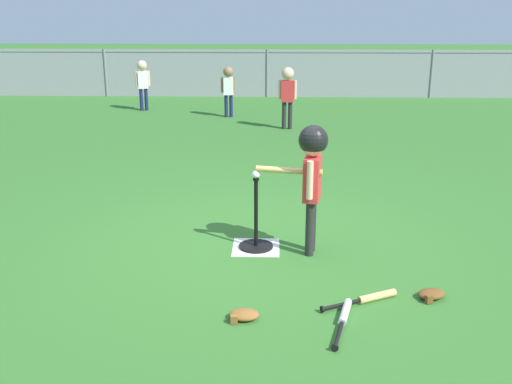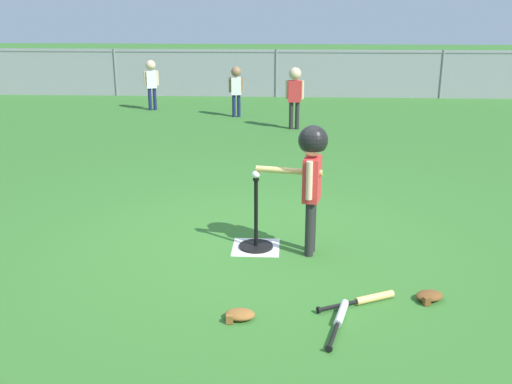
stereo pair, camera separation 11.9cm
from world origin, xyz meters
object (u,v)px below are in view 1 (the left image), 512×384
(fielder_deep_center, at_px, (287,90))
(spare_bat_silver, at_px, (344,317))
(batting_tee, at_px, (256,237))
(glove_by_plate, at_px, (431,294))
(spare_bat_wood, at_px, (370,298))
(glove_near_bats, at_px, (244,315))
(batter_child, at_px, (312,164))
(baseball_on_tee, at_px, (256,174))
(fielder_near_right, at_px, (143,78))
(fielder_deep_right, at_px, (228,85))

(fielder_deep_center, distance_m, spare_bat_silver, 6.94)
(batting_tee, height_order, glove_by_plate, batting_tee)
(spare_bat_wood, bearing_deg, glove_by_plate, 8.04)
(spare_bat_silver, bearing_deg, glove_near_bats, -179.50)
(spare_bat_silver, bearing_deg, batter_child, 98.59)
(baseball_on_tee, bearing_deg, spare_bat_silver, -62.80)
(fielder_near_right, height_order, spare_bat_wood, fielder_near_right)
(fielder_deep_center, distance_m, fielder_near_right, 3.59)
(batting_tee, bearing_deg, fielder_deep_right, 96.55)
(fielder_deep_right, relative_size, spare_bat_wood, 1.63)
(fielder_deep_center, height_order, spare_bat_wood, fielder_deep_center)
(fielder_near_right, xyz_separation_m, glove_near_bats, (2.61, -8.79, -0.65))
(batting_tee, distance_m, glove_near_bats, 1.33)
(spare_bat_wood, bearing_deg, batting_tee, 131.46)
(baseball_on_tee, height_order, spare_bat_silver, baseball_on_tee)
(glove_near_bats, bearing_deg, fielder_near_right, 106.56)
(batting_tee, distance_m, fielder_deep_center, 5.62)
(fielder_deep_right, distance_m, spare_bat_silver, 8.22)
(spare_bat_wood, bearing_deg, glove_near_bats, -162.68)
(fielder_deep_right, height_order, fielder_near_right, fielder_near_right)
(batting_tee, bearing_deg, glove_near_bats, -92.06)
(fielder_near_right, bearing_deg, glove_near_bats, -73.44)
(spare_bat_silver, relative_size, spare_bat_wood, 1.06)
(batting_tee, relative_size, spare_bat_wood, 1.10)
(fielder_deep_right, xyz_separation_m, glove_by_plate, (2.17, -7.71, -0.61))
(baseball_on_tee, distance_m, spare_bat_wood, 1.54)
(fielder_deep_center, bearing_deg, glove_near_bats, -93.63)
(fielder_deep_right, bearing_deg, glove_by_plate, -74.26)
(baseball_on_tee, xyz_separation_m, fielder_near_right, (-2.66, 7.46, -0.04))
(glove_by_plate, xyz_separation_m, glove_near_bats, (-1.45, -0.37, 0.00))
(spare_bat_silver, bearing_deg, fielder_deep_center, 92.41)
(glove_near_bats, bearing_deg, fielder_deep_center, 86.37)
(batting_tee, relative_size, fielder_near_right, 0.64)
(fielder_near_right, height_order, glove_by_plate, fielder_near_right)
(fielder_near_right, bearing_deg, spare_bat_silver, -69.17)
(batting_tee, distance_m, baseball_on_tee, 0.61)
(baseball_on_tee, bearing_deg, glove_by_plate, -34.53)
(glove_by_plate, bearing_deg, spare_bat_silver, -153.29)
(fielder_deep_right, height_order, spare_bat_silver, fielder_deep_right)
(baseball_on_tee, height_order, spare_bat_wood, baseball_on_tee)
(fielder_deep_center, bearing_deg, baseball_on_tee, -94.01)
(fielder_near_right, relative_size, glove_near_bats, 4.75)
(baseball_on_tee, height_order, batter_child, batter_child)
(batting_tee, bearing_deg, fielder_near_right, 109.63)
(batting_tee, xyz_separation_m, baseball_on_tee, (0.00, 0.00, 0.61))
(spare_bat_silver, relative_size, glove_by_plate, 2.52)
(fielder_deep_right, xyz_separation_m, fielder_near_right, (-1.89, 0.71, 0.03))
(spare_bat_silver, bearing_deg, fielder_near_right, 110.83)
(glove_by_plate, distance_m, glove_near_bats, 1.49)
(fielder_near_right, bearing_deg, spare_bat_wood, -67.18)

